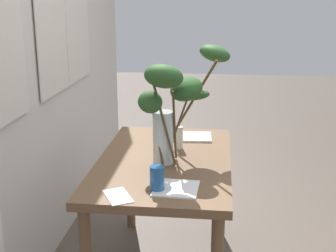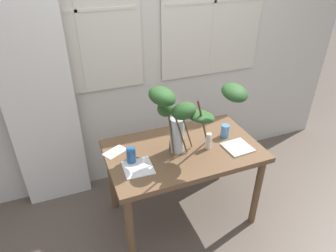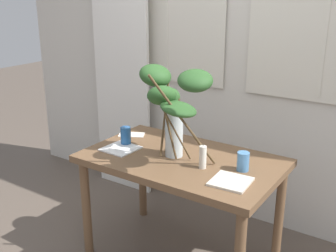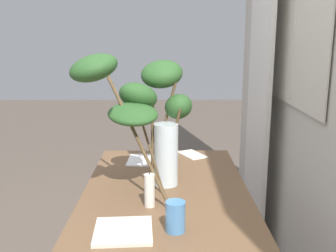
{
  "view_description": "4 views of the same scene",
  "coord_description": "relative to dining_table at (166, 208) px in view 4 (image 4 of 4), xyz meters",
  "views": [
    {
      "loc": [
        -2.43,
        -0.3,
        1.64
      ],
      "look_at": [
        -0.03,
        -0.02,
        0.93
      ],
      "focal_mm": 49.78,
      "sensor_mm": 36.0,
      "label": 1
    },
    {
      "loc": [
        -0.83,
        -1.78,
        2.13
      ],
      "look_at": [
        -0.14,
        -0.01,
        0.98
      ],
      "focal_mm": 32.24,
      "sensor_mm": 36.0,
      "label": 2
    },
    {
      "loc": [
        1.25,
        -2.02,
        1.73
      ],
      "look_at": [
        -0.12,
        0.03,
        0.9
      ],
      "focal_mm": 44.28,
      "sensor_mm": 36.0,
      "label": 3
    },
    {
      "loc": [
        1.68,
        -0.0,
        1.41
      ],
      "look_at": [
        -0.09,
        0.01,
        1.0
      ],
      "focal_mm": 42.32,
      "sensor_mm": 36.0,
      "label": 4
    }
  ],
  "objects": [
    {
      "name": "vase_with_branches",
      "position": [
        -0.03,
        -0.08,
        0.47
      ],
      "size": [
        0.67,
        0.56,
        0.64
      ],
      "color": "silver",
      "rests_on": "dining_table"
    },
    {
      "name": "plate_square_left",
      "position": [
        -0.41,
        -0.1,
        0.1
      ],
      "size": [
        0.22,
        0.22,
        0.01
      ],
      "primitive_type": "cube",
      "rotation": [
        0.0,
        0.0,
        -0.04
      ],
      "color": "white",
      "rests_on": "dining_table"
    },
    {
      "name": "pillar_candle",
      "position": [
        0.18,
        -0.07,
        0.16
      ],
      "size": [
        0.04,
        0.04,
        0.15
      ],
      "color": "silver",
      "rests_on": "dining_table"
    },
    {
      "name": "dining_table",
      "position": [
        0.0,
        0.0,
        0.0
      ],
      "size": [
        1.22,
        0.74,
        0.73
      ],
      "color": "brown",
      "rests_on": "ground"
    },
    {
      "name": "napkin_folded",
      "position": [
        -0.52,
        0.15,
        0.09
      ],
      "size": [
        0.21,
        0.18,
        0.0
      ],
      "primitive_type": "cube",
      "rotation": [
        0.0,
        0.0,
        0.5
      ],
      "color": "silver",
      "rests_on": "dining_table"
    },
    {
      "name": "drinking_glass_blue_right",
      "position": [
        0.39,
        0.03,
        0.15
      ],
      "size": [
        0.07,
        0.07,
        0.11
      ],
      "primitive_type": "cylinder",
      "color": "#4C84BC",
      "rests_on": "dining_table"
    },
    {
      "name": "drinking_glass_blue_left",
      "position": [
        -0.43,
        -0.02,
        0.15
      ],
      "size": [
        0.07,
        0.07,
        0.12
      ],
      "primitive_type": "cylinder",
      "color": "#235693",
      "rests_on": "dining_table"
    },
    {
      "name": "curtain_sheer_side",
      "position": [
        -1.0,
        0.64,
        0.66
      ],
      "size": [
        0.56,
        0.03,
        2.59
      ],
      "primitive_type": "cube",
      "color": "white",
      "rests_on": "ground"
    },
    {
      "name": "plate_square_right",
      "position": [
        0.41,
        -0.15,
        0.1
      ],
      "size": [
        0.22,
        0.22,
        0.01
      ],
      "primitive_type": "cube",
      "rotation": [
        0.0,
        0.0,
        0.06
      ],
      "color": "silver",
      "rests_on": "dining_table"
    }
  ]
}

